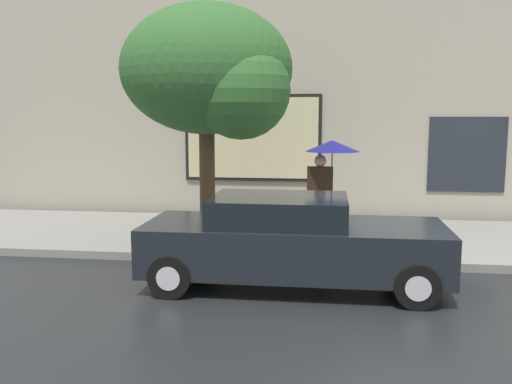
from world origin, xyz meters
TOP-DOWN VIEW (x-y plane):
  - ground_plane at (0.00, 0.00)m, footprint 60.00×60.00m
  - sidewalk at (0.00, 3.00)m, footprint 20.00×4.00m
  - building_facade at (-0.03, 5.50)m, footprint 20.00×0.67m
  - parked_car at (-1.54, -0.11)m, footprint 4.60×1.83m
  - pedestrian_with_umbrella at (-0.99, 2.45)m, footprint 1.06×1.06m
  - street_tree at (-3.16, 1.84)m, footprint 3.26×2.77m

SIDE VIEW (x-z plane):
  - ground_plane at x=0.00m, z-range 0.00..0.00m
  - sidewalk at x=0.00m, z-range 0.00..0.15m
  - parked_car at x=-1.54m, z-range 0.00..1.41m
  - pedestrian_with_umbrella at x=-0.99m, z-range 0.76..2.77m
  - street_tree at x=-3.16m, z-range 1.11..5.69m
  - building_facade at x=-0.03m, z-range -0.02..6.98m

